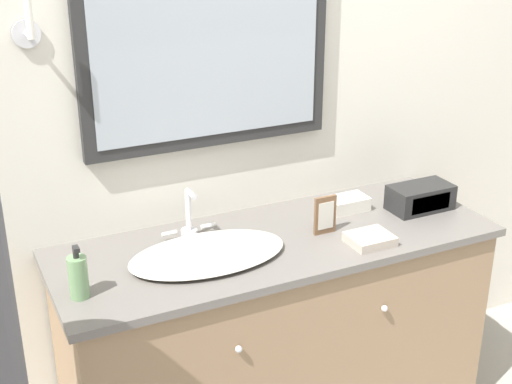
# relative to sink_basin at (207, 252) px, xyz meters

# --- Properties ---
(wall_back) EXTENTS (8.00, 0.18, 2.55)m
(wall_back) POSITION_rel_sink_basin_xyz_m (0.28, 0.35, 0.42)
(wall_back) COLOR silver
(wall_back) RESTS_ON ground_plane
(vanity_counter) EXTENTS (1.63, 0.60, 0.84)m
(vanity_counter) POSITION_rel_sink_basin_xyz_m (0.28, 0.02, -0.44)
(vanity_counter) COLOR #937556
(vanity_counter) RESTS_ON ground_plane
(sink_basin) EXTENTS (0.56, 0.37, 0.19)m
(sink_basin) POSITION_rel_sink_basin_xyz_m (0.00, 0.00, 0.00)
(sink_basin) COLOR silver
(sink_basin) RESTS_ON vanity_counter
(soap_bottle) EXTENTS (0.06, 0.06, 0.18)m
(soap_bottle) POSITION_rel_sink_basin_xyz_m (-0.45, -0.07, 0.05)
(soap_bottle) COLOR #709966
(soap_bottle) RESTS_ON vanity_counter
(appliance_box) EXTENTS (0.25, 0.14, 0.10)m
(appliance_box) POSITION_rel_sink_basin_xyz_m (0.92, 0.02, 0.03)
(appliance_box) COLOR black
(appliance_box) RESTS_ON vanity_counter
(picture_frame) EXTENTS (0.09, 0.01, 0.15)m
(picture_frame) POSITION_rel_sink_basin_xyz_m (0.46, -0.01, 0.05)
(picture_frame) COLOR brown
(picture_frame) RESTS_ON vanity_counter
(hand_towel_near_sink) EXTENTS (0.16, 0.10, 0.05)m
(hand_towel_near_sink) POSITION_rel_sink_basin_xyz_m (0.65, 0.13, 0.01)
(hand_towel_near_sink) COLOR silver
(hand_towel_near_sink) RESTS_ON vanity_counter
(hand_towel_far_corner) EXTENTS (0.15, 0.13, 0.03)m
(hand_towel_far_corner) POSITION_rel_sink_basin_xyz_m (0.57, -0.15, -0.00)
(hand_towel_far_corner) COLOR #B7A899
(hand_towel_far_corner) RESTS_ON vanity_counter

